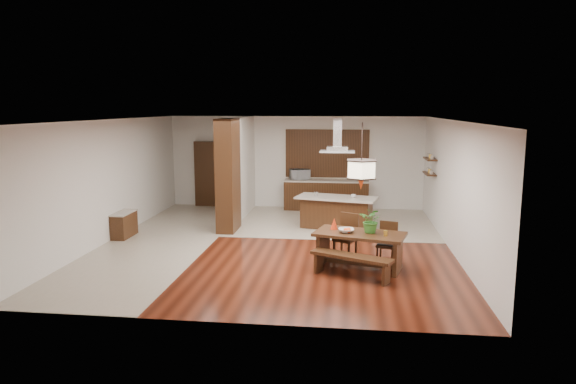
# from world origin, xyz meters

# --- Properties ---
(room_shell) EXTENTS (9.00, 9.04, 2.92)m
(room_shell) POSITION_xyz_m (0.00, 0.00, 2.06)
(room_shell) COLOR #38140A
(room_shell) RESTS_ON ground
(tile_hallway) EXTENTS (2.50, 9.00, 0.01)m
(tile_hallway) POSITION_xyz_m (-2.75, 0.00, 0.01)
(tile_hallway) COLOR #B5A996
(tile_hallway) RESTS_ON ground
(tile_kitchen) EXTENTS (5.50, 4.00, 0.01)m
(tile_kitchen) POSITION_xyz_m (1.25, 2.50, 0.01)
(tile_kitchen) COLOR #B5A996
(tile_kitchen) RESTS_ON ground
(soffit_band) EXTENTS (8.00, 9.00, 0.02)m
(soffit_band) POSITION_xyz_m (0.00, 0.00, 2.88)
(soffit_band) COLOR #38170E
(soffit_band) RESTS_ON room_shell
(partition_pier) EXTENTS (0.45, 1.00, 2.90)m
(partition_pier) POSITION_xyz_m (-1.40, 1.20, 1.45)
(partition_pier) COLOR black
(partition_pier) RESTS_ON ground
(partition_stub) EXTENTS (0.18, 2.40, 2.90)m
(partition_stub) POSITION_xyz_m (-1.40, 3.30, 1.45)
(partition_stub) COLOR silver
(partition_stub) RESTS_ON ground
(hallway_console) EXTENTS (0.37, 0.88, 0.63)m
(hallway_console) POSITION_xyz_m (-3.81, 0.20, 0.32)
(hallway_console) COLOR black
(hallway_console) RESTS_ON ground
(hallway_doorway) EXTENTS (1.10, 0.20, 2.10)m
(hallway_doorway) POSITION_xyz_m (-2.70, 4.40, 1.05)
(hallway_doorway) COLOR black
(hallway_doorway) RESTS_ON ground
(rear_counter) EXTENTS (2.60, 0.62, 0.95)m
(rear_counter) POSITION_xyz_m (1.00, 4.20, 0.48)
(rear_counter) COLOR black
(rear_counter) RESTS_ON ground
(kitchen_window) EXTENTS (2.60, 0.08, 1.50)m
(kitchen_window) POSITION_xyz_m (1.00, 4.46, 1.75)
(kitchen_window) COLOR olive
(kitchen_window) RESTS_ON room_shell
(shelf_lower) EXTENTS (0.26, 0.90, 0.04)m
(shelf_lower) POSITION_xyz_m (3.87, 2.60, 1.40)
(shelf_lower) COLOR black
(shelf_lower) RESTS_ON room_shell
(shelf_upper) EXTENTS (0.26, 0.90, 0.04)m
(shelf_upper) POSITION_xyz_m (3.87, 2.60, 1.80)
(shelf_upper) COLOR black
(shelf_upper) RESTS_ON room_shell
(dining_table) EXTENTS (1.92, 1.30, 0.73)m
(dining_table) POSITION_xyz_m (1.93, -1.61, 0.54)
(dining_table) COLOR black
(dining_table) RESTS_ON ground
(dining_bench) EXTENTS (1.59, 0.98, 0.45)m
(dining_bench) POSITION_xyz_m (1.77, -2.22, 0.22)
(dining_bench) COLOR black
(dining_bench) RESTS_ON ground
(dining_chair_left) EXTENTS (0.57, 0.57, 0.96)m
(dining_chair_left) POSITION_xyz_m (1.64, -0.98, 0.48)
(dining_chair_left) COLOR black
(dining_chair_left) RESTS_ON ground
(dining_chair_right) EXTENTS (0.47, 0.47, 0.85)m
(dining_chair_right) POSITION_xyz_m (2.49, -1.20, 0.43)
(dining_chair_right) COLOR black
(dining_chair_right) RESTS_ON ground
(pendant_lantern) EXTENTS (0.64, 0.64, 1.31)m
(pendant_lantern) POSITION_xyz_m (1.93, -1.61, 2.25)
(pendant_lantern) COLOR #FFEEC3
(pendant_lantern) RESTS_ON room_shell
(foliage_plant) EXTENTS (0.57, 0.54, 0.50)m
(foliage_plant) POSITION_xyz_m (2.15, -1.60, 0.98)
(foliage_plant) COLOR #317025
(foliage_plant) RESTS_ON dining_table
(fruit_bowl) EXTENTS (0.34, 0.34, 0.08)m
(fruit_bowl) POSITION_xyz_m (1.66, -1.61, 0.77)
(fruit_bowl) COLOR beige
(fruit_bowl) RESTS_ON dining_table
(napkin_cone) EXTENTS (0.18, 0.18, 0.23)m
(napkin_cone) POSITION_xyz_m (1.41, -1.37, 0.85)
(napkin_cone) COLOR red
(napkin_cone) RESTS_ON dining_table
(gold_ornament) EXTENTS (0.09, 0.09, 0.11)m
(gold_ornament) POSITION_xyz_m (2.42, -1.81, 0.78)
(gold_ornament) COLOR gold
(gold_ornament) RESTS_ON dining_table
(kitchen_island) EXTENTS (2.23, 1.35, 0.86)m
(kitchen_island) POSITION_xyz_m (1.38, 1.74, 0.44)
(kitchen_island) COLOR black
(kitchen_island) RESTS_ON ground
(range_hood) EXTENTS (0.90, 0.55, 0.87)m
(range_hood) POSITION_xyz_m (1.38, 1.75, 2.46)
(range_hood) COLOR silver
(range_hood) RESTS_ON room_shell
(island_cup) EXTENTS (0.15, 0.15, 0.09)m
(island_cup) POSITION_xyz_m (1.82, 1.61, 0.91)
(island_cup) COLOR silver
(island_cup) RESTS_ON kitchen_island
(microwave) EXTENTS (0.68, 0.59, 0.32)m
(microwave) POSITION_xyz_m (0.17, 4.22, 1.11)
(microwave) COLOR silver
(microwave) RESTS_ON rear_counter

